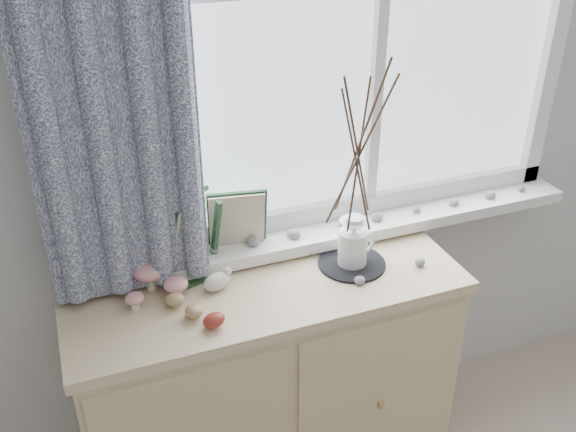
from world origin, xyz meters
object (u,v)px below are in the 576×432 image
(botanical_book, at_px, (217,235))
(toadstool_cluster, at_px, (154,277))
(sideboard, at_px, (269,389))
(twig_pitcher, at_px, (359,148))

(botanical_book, distance_m, toadstool_cluster, 0.22)
(sideboard, distance_m, toadstool_cluster, 0.58)
(toadstool_cluster, relative_size, twig_pitcher, 0.27)
(toadstool_cluster, bearing_deg, sideboard, -13.80)
(sideboard, distance_m, twig_pitcher, 0.87)
(sideboard, xyz_separation_m, botanical_book, (-0.11, 0.12, 0.55))
(toadstool_cluster, bearing_deg, twig_pitcher, -6.77)
(sideboard, bearing_deg, botanical_book, 133.82)
(sideboard, relative_size, botanical_book, 3.22)
(botanical_book, bearing_deg, twig_pitcher, -33.73)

